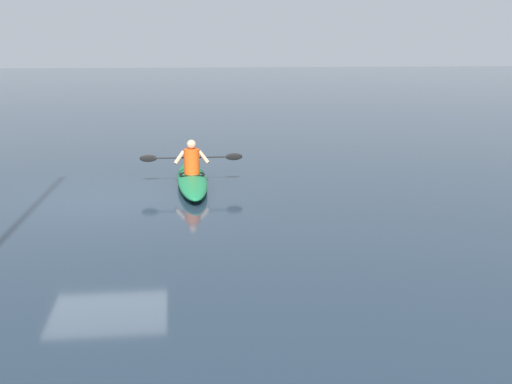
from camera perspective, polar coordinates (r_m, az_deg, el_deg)
The scene contains 3 objects.
ground_plane at distance 14.77m, azimuth -12.49°, elevation -0.75°, with size 160.00×160.00×0.00m, color #1E2D3D.
kayak at distance 16.07m, azimuth -5.32°, elevation 1.06°, with size 0.67×4.50×0.29m.
kayaker at distance 15.91m, azimuth -5.34°, elevation 2.70°, with size 2.38×0.40×0.79m.
Camera 1 is at (-1.45, 14.33, 3.25)m, focal length 48.36 mm.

